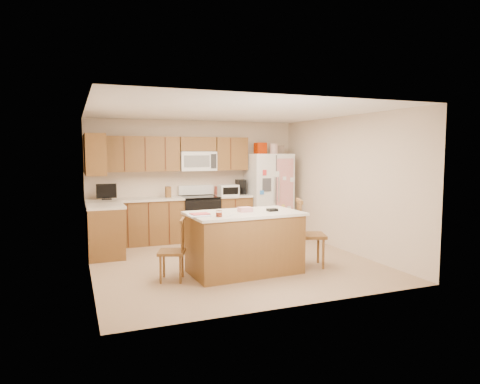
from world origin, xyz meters
name	(u,v)px	position (x,y,z in m)	size (l,w,h in m)	color
ground	(232,261)	(0.00, 0.00, 0.00)	(4.50, 4.50, 0.00)	#A17E5A
room_shell	(231,176)	(0.00, 0.00, 1.44)	(4.60, 4.60, 2.52)	beige
cabinetry	(153,199)	(-0.98, 1.79, 0.91)	(3.36, 1.56, 2.15)	#8F5F33
stove	(199,217)	(0.00, 1.94, 0.47)	(0.76, 0.65, 1.13)	black
refrigerator	(268,194)	(1.57, 1.87, 0.92)	(0.90, 0.79, 2.04)	white
island	(244,242)	(-0.04, -0.68, 0.47)	(1.79, 1.08, 1.02)	#8F5F33
windsor_chair_left	(173,251)	(-1.15, -0.69, 0.43)	(0.48, 0.49, 0.90)	#8F5F33
windsor_chair_back	(230,237)	(-0.04, -0.06, 0.44)	(0.42, 0.41, 0.93)	#8F5F33
windsor_chair_right	(309,235)	(1.06, -0.73, 0.52)	(0.58, 0.59, 1.09)	#8F5F33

